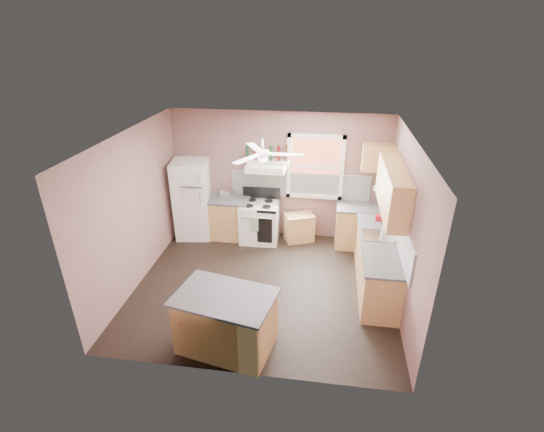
# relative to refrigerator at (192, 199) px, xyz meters

# --- Properties ---
(floor) EXTENTS (4.50, 4.50, 0.00)m
(floor) POSITION_rel_refrigerator_xyz_m (1.82, -1.66, -0.85)
(floor) COLOR black
(floor) RESTS_ON ground
(ceiling) EXTENTS (4.50, 4.50, 0.00)m
(ceiling) POSITION_rel_refrigerator_xyz_m (1.82, -1.66, 1.85)
(ceiling) COLOR white
(ceiling) RESTS_ON ground
(wall_back) EXTENTS (4.50, 0.05, 2.70)m
(wall_back) POSITION_rel_refrigerator_xyz_m (1.82, 0.36, 0.50)
(wall_back) COLOR #795450
(wall_back) RESTS_ON ground
(wall_right) EXTENTS (0.05, 4.00, 2.70)m
(wall_right) POSITION_rel_refrigerator_xyz_m (4.09, -1.66, 0.50)
(wall_right) COLOR #795450
(wall_right) RESTS_ON ground
(wall_left) EXTENTS (0.05, 4.00, 2.70)m
(wall_left) POSITION_rel_refrigerator_xyz_m (-0.46, -1.66, 0.50)
(wall_left) COLOR #795450
(wall_left) RESTS_ON ground
(backsplash_back) EXTENTS (2.90, 0.03, 0.55)m
(backsplash_back) POSITION_rel_refrigerator_xyz_m (2.27, 0.33, 0.32)
(backsplash_back) COLOR white
(backsplash_back) RESTS_ON wall_back
(backsplash_right) EXTENTS (0.03, 2.60, 0.55)m
(backsplash_right) POSITION_rel_refrigerator_xyz_m (4.05, -1.36, 0.32)
(backsplash_right) COLOR white
(backsplash_right) RESTS_ON wall_right
(window_view) EXTENTS (1.00, 0.02, 1.20)m
(window_view) POSITION_rel_refrigerator_xyz_m (2.57, 0.32, 0.75)
(window_view) COLOR brown
(window_view) RESTS_ON wall_back
(window_frame) EXTENTS (1.16, 0.07, 1.36)m
(window_frame) POSITION_rel_refrigerator_xyz_m (2.57, 0.30, 0.75)
(window_frame) COLOR white
(window_frame) RESTS_ON wall_back
(refrigerator) EXTENTS (0.81, 0.79, 1.71)m
(refrigerator) POSITION_rel_refrigerator_xyz_m (0.00, 0.00, 0.00)
(refrigerator) COLOR white
(refrigerator) RESTS_ON floor
(base_cabinet_left) EXTENTS (0.90, 0.60, 0.86)m
(base_cabinet_left) POSITION_rel_refrigerator_xyz_m (0.76, 0.04, -0.42)
(base_cabinet_left) COLOR #AB8747
(base_cabinet_left) RESTS_ON floor
(counter_left) EXTENTS (0.92, 0.62, 0.04)m
(counter_left) POSITION_rel_refrigerator_xyz_m (0.76, 0.04, 0.03)
(counter_left) COLOR #454548
(counter_left) RESTS_ON base_cabinet_left
(toaster) EXTENTS (0.32, 0.25, 0.18)m
(toaster) POSITION_rel_refrigerator_xyz_m (0.76, 0.06, 0.14)
(toaster) COLOR silver
(toaster) RESTS_ON counter_left
(stove) EXTENTS (0.82, 0.67, 0.86)m
(stove) POSITION_rel_refrigerator_xyz_m (1.45, -0.04, -0.42)
(stove) COLOR white
(stove) RESTS_ON floor
(range_hood) EXTENTS (0.78, 0.50, 0.14)m
(range_hood) POSITION_rel_refrigerator_xyz_m (1.59, 0.09, 0.77)
(range_hood) COLOR white
(range_hood) RESTS_ON wall_back
(bottle_shelf) EXTENTS (0.90, 0.26, 0.03)m
(bottle_shelf) POSITION_rel_refrigerator_xyz_m (1.59, 0.21, 0.87)
(bottle_shelf) COLOR white
(bottle_shelf) RESTS_ON range_hood
(cart) EXTENTS (0.69, 0.58, 0.59)m
(cart) POSITION_rel_refrigerator_xyz_m (2.30, 0.09, -0.56)
(cart) COLOR #AB8747
(cart) RESTS_ON floor
(base_cabinet_corner) EXTENTS (1.00, 0.60, 0.86)m
(base_cabinet_corner) POSITION_rel_refrigerator_xyz_m (3.57, 0.04, -0.42)
(base_cabinet_corner) COLOR #AB8747
(base_cabinet_corner) RESTS_ON floor
(base_cabinet_right) EXTENTS (0.60, 2.20, 0.86)m
(base_cabinet_right) POSITION_rel_refrigerator_xyz_m (3.77, -1.36, -0.42)
(base_cabinet_right) COLOR #AB8747
(base_cabinet_right) RESTS_ON floor
(counter_corner) EXTENTS (1.02, 0.62, 0.04)m
(counter_corner) POSITION_rel_refrigerator_xyz_m (3.57, 0.04, 0.03)
(counter_corner) COLOR #454548
(counter_corner) RESTS_ON base_cabinet_corner
(counter_right) EXTENTS (0.62, 2.22, 0.04)m
(counter_right) POSITION_rel_refrigerator_xyz_m (3.76, -1.36, 0.03)
(counter_right) COLOR #454548
(counter_right) RESTS_ON base_cabinet_right
(sink) EXTENTS (0.55, 0.45, 0.03)m
(sink) POSITION_rel_refrigerator_xyz_m (3.76, -1.16, 0.04)
(sink) COLOR silver
(sink) RESTS_ON counter_right
(faucet) EXTENTS (0.03, 0.03, 0.14)m
(faucet) POSITION_rel_refrigerator_xyz_m (3.92, -1.16, 0.12)
(faucet) COLOR silver
(faucet) RESTS_ON sink
(upper_cabinet_right) EXTENTS (0.33, 1.80, 0.76)m
(upper_cabinet_right) POSITION_rel_refrigerator_xyz_m (3.90, -1.16, 0.93)
(upper_cabinet_right) COLOR #AB8747
(upper_cabinet_right) RESTS_ON wall_right
(upper_cabinet_corner) EXTENTS (0.60, 0.33, 0.52)m
(upper_cabinet_corner) POSITION_rel_refrigerator_xyz_m (3.77, 0.17, 1.05)
(upper_cabinet_corner) COLOR #AB8747
(upper_cabinet_corner) RESTS_ON wall_back
(paper_towel) EXTENTS (0.26, 0.12, 0.12)m
(paper_towel) POSITION_rel_refrigerator_xyz_m (3.89, 0.20, 0.40)
(paper_towel) COLOR white
(paper_towel) RESTS_ON wall_back
(island) EXTENTS (1.41, 1.04, 0.86)m
(island) POSITION_rel_refrigerator_xyz_m (1.52, -3.19, -0.42)
(island) COLOR #AB8747
(island) RESTS_ON floor
(island_top) EXTENTS (1.50, 1.13, 0.04)m
(island_top) POSITION_rel_refrigerator_xyz_m (1.52, -3.19, 0.03)
(island_top) COLOR #454548
(island_top) RESTS_ON island
(ceiling_fan_hub) EXTENTS (0.20, 0.20, 0.08)m
(ceiling_fan_hub) POSITION_rel_refrigerator_xyz_m (1.82, -1.66, 1.60)
(ceiling_fan_hub) COLOR white
(ceiling_fan_hub) RESTS_ON ceiling
(soap_bottle) EXTENTS (0.11, 0.11, 0.22)m
(soap_bottle) POSITION_rel_refrigerator_xyz_m (3.84, -1.15, 0.16)
(soap_bottle) COLOR silver
(soap_bottle) RESTS_ON counter_right
(red_caddy) EXTENTS (0.19, 0.14, 0.10)m
(red_caddy) POSITION_rel_refrigerator_xyz_m (3.86, -0.54, 0.10)
(red_caddy) COLOR #B10F17
(red_caddy) RESTS_ON counter_right
(wine_bottles) EXTENTS (0.86, 0.06, 0.31)m
(wine_bottles) POSITION_rel_refrigerator_xyz_m (1.59, 0.21, 1.03)
(wine_bottles) COLOR #143819
(wine_bottles) RESTS_ON bottle_shelf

